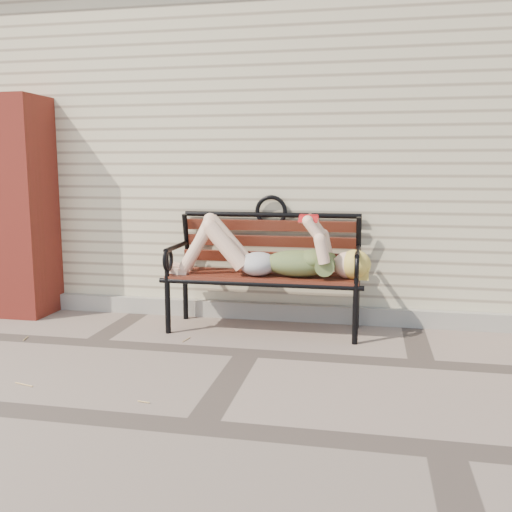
# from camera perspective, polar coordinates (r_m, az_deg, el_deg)

# --- Properties ---
(ground) EXTENTS (80.00, 80.00, 0.00)m
(ground) POSITION_cam_1_polar(r_m,az_deg,el_deg) (4.29, -0.82, -9.66)
(ground) COLOR #7A685E
(ground) RESTS_ON ground
(house_wall) EXTENTS (8.00, 4.00, 3.00)m
(house_wall) POSITION_cam_1_polar(r_m,az_deg,el_deg) (7.03, 4.34, 9.93)
(house_wall) COLOR beige
(house_wall) RESTS_ON ground
(house_roof) EXTENTS (8.30, 4.30, 0.30)m
(house_roof) POSITION_cam_1_polar(r_m,az_deg,el_deg) (7.26, 4.50, 23.07)
(house_roof) COLOR #4F3C38
(house_roof) RESTS_ON house_wall
(foundation_strip) EXTENTS (8.00, 0.10, 0.15)m
(foundation_strip) POSITION_cam_1_polar(r_m,az_deg,el_deg) (5.18, 1.43, -5.53)
(foundation_strip) COLOR gray
(foundation_strip) RESTS_ON ground
(brick_pillar) EXTENTS (0.50, 0.50, 2.00)m
(brick_pillar) POSITION_cam_1_polar(r_m,az_deg,el_deg) (5.69, -22.47, 4.53)
(brick_pillar) COLOR #AA3226
(brick_pillar) RESTS_ON ground
(garden_bench) EXTENTS (1.74, 0.69, 1.12)m
(garden_bench) POSITION_cam_1_polar(r_m,az_deg,el_deg) (4.83, 1.03, 0.12)
(garden_bench) COLOR black
(garden_bench) RESTS_ON ground
(reading_woman) EXTENTS (1.64, 0.37, 0.52)m
(reading_woman) POSITION_cam_1_polar(r_m,az_deg,el_deg) (4.68, 0.90, 0.32)
(reading_woman) COLOR #093A40
(reading_woman) RESTS_ON ground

